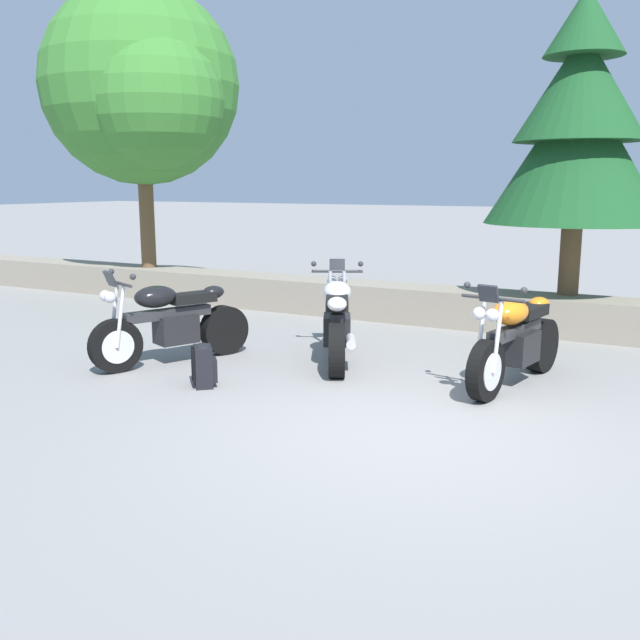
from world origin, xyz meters
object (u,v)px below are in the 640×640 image
object	(u,v)px
motorcycle_black_near_left	(170,324)
motorcycle_white_centre	(337,322)
leafy_tree_far_left	(144,89)
pine_tree_mid_left	(579,127)
motorcycle_orange_far_right	(515,341)
rider_backpack	(204,364)

from	to	relation	value
motorcycle_black_near_left	motorcycle_white_centre	bearing A→B (deg)	30.46
leafy_tree_far_left	pine_tree_mid_left	world-z (taller)	leafy_tree_far_left
motorcycle_white_centre	motorcycle_orange_far_right	bearing A→B (deg)	-2.06
motorcycle_white_centre	leafy_tree_far_left	world-z (taller)	leafy_tree_far_left
rider_backpack	pine_tree_mid_left	bearing A→B (deg)	58.25
motorcycle_white_centre	leafy_tree_far_left	xyz separation A→B (m)	(-5.33, 2.82, 3.34)
motorcycle_orange_far_right	motorcycle_white_centre	bearing A→B (deg)	177.94
leafy_tree_far_left	pine_tree_mid_left	distance (m)	7.59
pine_tree_mid_left	rider_backpack	bearing A→B (deg)	-121.75
motorcycle_orange_far_right	motorcycle_black_near_left	bearing A→B (deg)	-166.38
rider_backpack	motorcycle_orange_far_right	bearing A→B (deg)	28.29
pine_tree_mid_left	motorcycle_black_near_left	bearing A→B (deg)	-133.38
rider_backpack	leafy_tree_far_left	distance (m)	7.32
motorcycle_orange_far_right	pine_tree_mid_left	size ratio (longest dim) A/B	0.49
motorcycle_white_centre	motorcycle_black_near_left	bearing A→B (deg)	-149.54
motorcycle_black_near_left	rider_backpack	world-z (taller)	motorcycle_black_near_left
motorcycle_orange_far_right	pine_tree_mid_left	xyz separation A→B (m)	(0.04, 3.22, 2.43)
motorcycle_black_near_left	motorcycle_orange_far_right	size ratio (longest dim) A/B	0.95
motorcycle_orange_far_right	rider_backpack	bearing A→B (deg)	-151.71
motorcycle_black_near_left	leafy_tree_far_left	size ratio (longest dim) A/B	0.38
motorcycle_white_centre	pine_tree_mid_left	size ratio (longest dim) A/B	0.46
rider_backpack	pine_tree_mid_left	xyz separation A→B (m)	(2.97, 4.79, 2.67)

